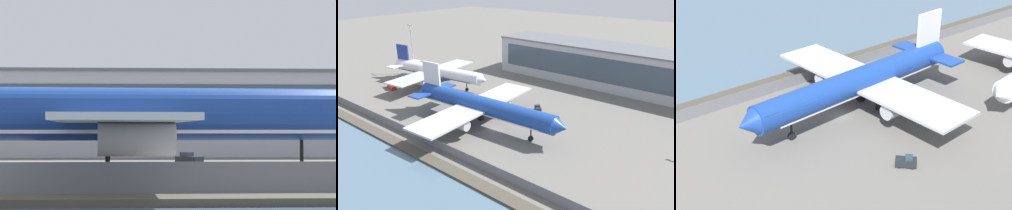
% 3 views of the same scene
% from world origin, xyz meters
% --- Properties ---
extents(ground_plane, '(500.00, 500.00, 0.00)m').
position_xyz_m(ground_plane, '(0.00, 0.00, 0.00)').
color(ground_plane, '#66635E').
extents(shoreline_seawall, '(320.00, 3.00, 0.50)m').
position_xyz_m(shoreline_seawall, '(0.00, -20.50, 0.25)').
color(shoreline_seawall, '#474238').
rests_on(shoreline_seawall, ground).
extents(perimeter_fence, '(280.00, 0.10, 2.34)m').
position_xyz_m(perimeter_fence, '(0.00, -16.00, 1.17)').
color(perimeter_fence, slate).
rests_on(perimeter_fence, ground).
extents(cargo_jet_blue, '(49.02, 41.79, 14.91)m').
position_xyz_m(cargo_jet_blue, '(-4.53, 0.13, 5.69)').
color(cargo_jet_blue, '#193D93').
rests_on(cargo_jet_blue, ground).
extents(passenger_jet_white, '(44.46, 38.37, 13.18)m').
position_xyz_m(passenger_jet_white, '(-41.54, 15.80, 5.03)').
color(passenger_jet_white, white).
rests_on(passenger_jet_white, ground).
extents(baggage_tug, '(3.36, 3.42, 1.80)m').
position_xyz_m(baggage_tug, '(2.02, 18.08, 0.81)').
color(baggage_tug, '#1E2328').
rests_on(baggage_tug, ground).
extents(ops_van, '(5.59, 3.56, 2.48)m').
position_xyz_m(ops_van, '(-50.31, 2.71, 1.28)').
color(ops_van, red).
rests_on(ops_van, ground).
extents(terminal_building, '(85.01, 18.38, 14.48)m').
position_xyz_m(terminal_building, '(7.46, 55.01, 7.25)').
color(terminal_building, '#B2B2B7').
rests_on(terminal_building, ground).
extents(apron_light_mast_apron_east, '(3.20, 0.40, 19.86)m').
position_xyz_m(apron_light_mast_apron_east, '(-59.76, 19.74, 11.20)').
color(apron_light_mast_apron_east, '#A8A8AD').
rests_on(apron_light_mast_apron_east, ground).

